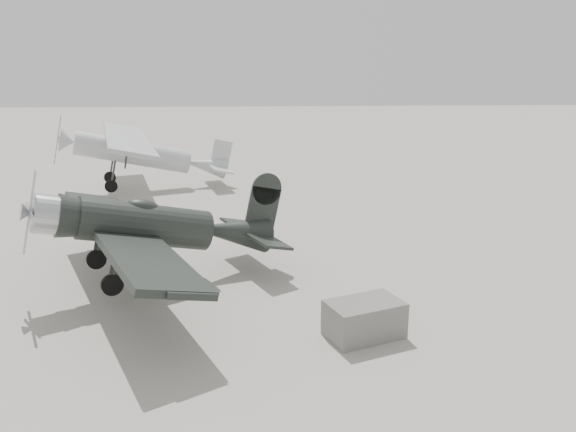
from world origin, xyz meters
name	(u,v)px	position (x,y,z in m)	size (l,w,h in m)	color
ground	(255,274)	(0.00, 0.00, 0.00)	(160.00, 160.00, 0.00)	gray
lowwing_monoplane	(157,226)	(-2.88, -0.64, 1.81)	(8.04, 10.35, 3.43)	black
highwing_monoplane	(140,149)	(-5.86, 13.12, 2.24)	(9.04, 12.62, 3.57)	#ACAFB1
equipment_block	(364,319)	(2.63, -4.52, 0.45)	(1.80, 1.13, 0.90)	slate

